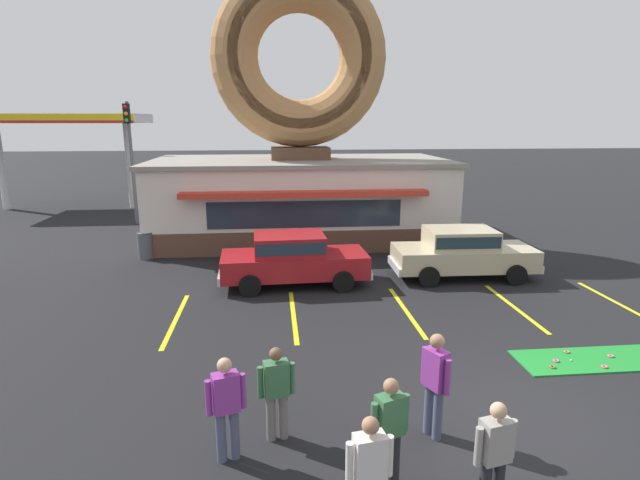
# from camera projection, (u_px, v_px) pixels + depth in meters

# --- Properties ---
(ground_plane) EXTENTS (160.00, 160.00, 0.00)m
(ground_plane) POSITION_uv_depth(u_px,v_px,m) (524.00, 418.00, 8.49)
(ground_plane) COLOR black
(donut_shop_building) EXTENTS (12.30, 6.75, 10.96)m
(donut_shop_building) POSITION_uv_depth(u_px,v_px,m) (300.00, 150.00, 20.83)
(donut_shop_building) COLOR brown
(donut_shop_building) RESTS_ON ground
(putting_mat) EXTENTS (4.27, 1.13, 0.03)m
(putting_mat) POSITION_uv_depth(u_px,v_px,m) (616.00, 359.00, 10.58)
(putting_mat) COLOR #1E842D
(putting_mat) RESTS_ON ground
(mini_donut_near_left) EXTENTS (0.13, 0.13, 0.04)m
(mini_donut_near_left) POSITION_uv_depth(u_px,v_px,m) (553.00, 367.00, 10.16)
(mini_donut_near_left) COLOR brown
(mini_donut_near_left) RESTS_ON putting_mat
(mini_donut_near_right) EXTENTS (0.13, 0.13, 0.04)m
(mini_donut_near_right) POSITION_uv_depth(u_px,v_px,m) (567.00, 352.00, 10.82)
(mini_donut_near_right) COLOR #A5724C
(mini_donut_near_right) RESTS_ON putting_mat
(mini_donut_mid_left) EXTENTS (0.13, 0.13, 0.04)m
(mini_donut_mid_left) POSITION_uv_depth(u_px,v_px,m) (556.00, 361.00, 10.42)
(mini_donut_mid_left) COLOR #D8667F
(mini_donut_mid_left) RESTS_ON putting_mat
(mini_donut_mid_centre) EXTENTS (0.13, 0.13, 0.04)m
(mini_donut_mid_centre) POSITION_uv_depth(u_px,v_px,m) (611.00, 356.00, 10.63)
(mini_donut_mid_centre) COLOR #D8667F
(mini_donut_mid_centre) RESTS_ON putting_mat
(mini_donut_mid_right) EXTENTS (0.13, 0.13, 0.04)m
(mini_donut_mid_right) POSITION_uv_depth(u_px,v_px,m) (604.00, 367.00, 10.16)
(mini_donut_mid_right) COLOR #D8667F
(mini_donut_mid_right) RESTS_ON putting_mat
(golf_ball) EXTENTS (0.04, 0.04, 0.04)m
(golf_ball) POSITION_uv_depth(u_px,v_px,m) (571.00, 360.00, 10.44)
(golf_ball) COLOR white
(golf_ball) RESTS_ON putting_mat
(car_champagne) EXTENTS (4.60, 2.07, 1.60)m
(car_champagne) POSITION_uv_depth(u_px,v_px,m) (462.00, 251.00, 15.95)
(car_champagne) COLOR #BCAD89
(car_champagne) RESTS_ON ground
(car_red) EXTENTS (4.63, 2.12, 1.60)m
(car_red) POSITION_uv_depth(u_px,v_px,m) (293.00, 257.00, 15.20)
(car_red) COLOR maroon
(car_red) RESTS_ON ground
(pedestrian_blue_sweater_man) EXTENTS (0.58, 0.32, 1.57)m
(pedestrian_blue_sweater_man) POSITION_uv_depth(u_px,v_px,m) (494.00, 454.00, 6.26)
(pedestrian_blue_sweater_man) COLOR #232328
(pedestrian_blue_sweater_man) RESTS_ON ground
(pedestrian_hooded_kid) EXTENTS (0.57, 0.36, 1.62)m
(pedestrian_hooded_kid) POSITION_uv_depth(u_px,v_px,m) (390.00, 427.00, 6.74)
(pedestrian_hooded_kid) COLOR #232328
(pedestrian_hooded_kid) RESTS_ON ground
(pedestrian_leather_jacket_man) EXTENTS (0.59, 0.30, 1.59)m
(pedestrian_leather_jacket_man) POSITION_uv_depth(u_px,v_px,m) (369.00, 471.00, 5.93)
(pedestrian_leather_jacket_man) COLOR slate
(pedestrian_leather_jacket_man) RESTS_ON ground
(pedestrian_clipboard_woman) EXTENTS (0.38, 0.54, 1.75)m
(pedestrian_clipboard_woman) POSITION_uv_depth(u_px,v_px,m) (435.00, 380.00, 7.80)
(pedestrian_clipboard_woman) COLOR #474C66
(pedestrian_clipboard_woman) RESTS_ON ground
(pedestrian_beanie_man) EXTENTS (0.57, 0.35, 1.64)m
(pedestrian_beanie_man) POSITION_uv_depth(u_px,v_px,m) (226.00, 404.00, 7.26)
(pedestrian_beanie_man) COLOR #474C66
(pedestrian_beanie_man) RESTS_ON ground
(pedestrian_crossing_woman) EXTENTS (0.59, 0.31, 1.56)m
(pedestrian_crossing_woman) POSITION_uv_depth(u_px,v_px,m) (277.00, 390.00, 7.76)
(pedestrian_crossing_woman) COLOR slate
(pedestrian_crossing_woman) RESTS_ON ground
(trash_bin) EXTENTS (0.57, 0.57, 0.97)m
(trash_bin) POSITION_uv_depth(u_px,v_px,m) (145.00, 245.00, 18.24)
(trash_bin) COLOR #51565B
(trash_bin) RESTS_ON ground
(traffic_light_pole) EXTENTS (0.28, 0.47, 5.80)m
(traffic_light_pole) POSITION_uv_depth(u_px,v_px,m) (130.00, 147.00, 23.57)
(traffic_light_pole) COLOR #595B60
(traffic_light_pole) RESTS_ON ground
(gas_station_canopy) EXTENTS (9.00, 4.46, 5.30)m
(gas_station_canopy) POSITION_uv_depth(u_px,v_px,m) (61.00, 122.00, 27.63)
(gas_station_canopy) COLOR silver
(gas_station_canopy) RESTS_ON ground
(parking_stripe_far_left) EXTENTS (0.12, 3.60, 0.01)m
(parking_stripe_far_left) POSITION_uv_depth(u_px,v_px,m) (176.00, 319.00, 12.70)
(parking_stripe_far_left) COLOR yellow
(parking_stripe_far_left) RESTS_ON ground
(parking_stripe_left) EXTENTS (0.12, 3.60, 0.01)m
(parking_stripe_left) POSITION_uv_depth(u_px,v_px,m) (294.00, 315.00, 12.98)
(parking_stripe_left) COLOR yellow
(parking_stripe_left) RESTS_ON ground
(parking_stripe_mid_left) EXTENTS (0.12, 3.60, 0.01)m
(parking_stripe_mid_left) POSITION_uv_depth(u_px,v_px,m) (406.00, 311.00, 13.26)
(parking_stripe_mid_left) COLOR yellow
(parking_stripe_mid_left) RESTS_ON ground
(parking_stripe_centre) EXTENTS (0.12, 3.60, 0.01)m
(parking_stripe_centre) POSITION_uv_depth(u_px,v_px,m) (514.00, 307.00, 13.54)
(parking_stripe_centre) COLOR yellow
(parking_stripe_centre) RESTS_ON ground
(parking_stripe_mid_right) EXTENTS (0.12, 3.60, 0.01)m
(parking_stripe_mid_right) POSITION_uv_depth(u_px,v_px,m) (618.00, 303.00, 13.82)
(parking_stripe_mid_right) COLOR yellow
(parking_stripe_mid_right) RESTS_ON ground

